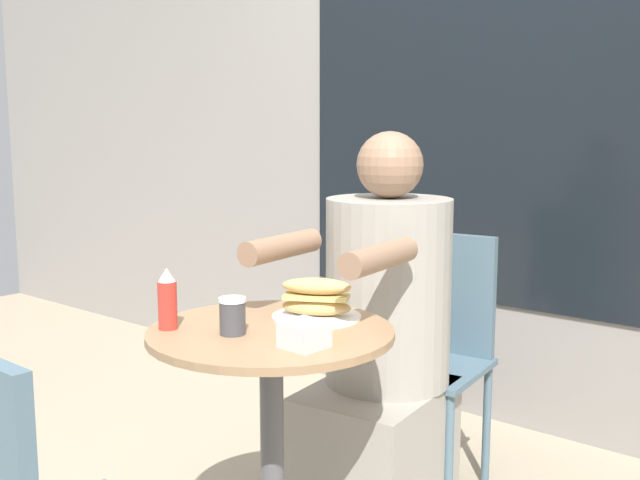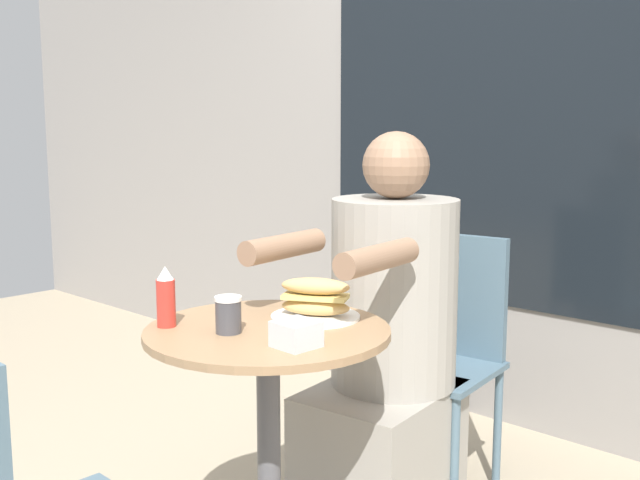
{
  "view_description": "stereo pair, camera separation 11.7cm",
  "coord_description": "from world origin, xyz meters",
  "px_view_note": "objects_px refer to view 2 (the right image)",
  "views": [
    {
      "loc": [
        1.24,
        -1.31,
        1.23
      ],
      "look_at": [
        0.0,
        0.19,
        0.94
      ],
      "focal_mm": 42.0,
      "sensor_mm": 36.0,
      "label": 1
    },
    {
      "loc": [
        1.32,
        -1.24,
        1.23
      ],
      "look_at": [
        0.0,
        0.19,
        0.94
      ],
      "focal_mm": 42.0,
      "sensor_mm": 36.0,
      "label": 2
    }
  ],
  "objects_px": {
    "seated_diner": "(387,362)",
    "condiment_bottle": "(166,298)",
    "diner_chair": "(446,339)",
    "drink_cup": "(228,314)",
    "sandwich_on_plate": "(315,302)",
    "cafe_table": "(268,407)"
  },
  "relations": [
    {
      "from": "seated_diner",
      "to": "condiment_bottle",
      "type": "xyz_separation_m",
      "value": [
        -0.18,
        -0.67,
        0.29
      ]
    },
    {
      "from": "sandwich_on_plate",
      "to": "condiment_bottle",
      "type": "relative_size",
      "value": 1.52
    },
    {
      "from": "seated_diner",
      "to": "sandwich_on_plate",
      "type": "height_order",
      "value": "seated_diner"
    },
    {
      "from": "sandwich_on_plate",
      "to": "drink_cup",
      "type": "distance_m",
      "value": 0.25
    },
    {
      "from": "seated_diner",
      "to": "drink_cup",
      "type": "xyz_separation_m",
      "value": [
        -0.02,
        -0.61,
        0.26
      ]
    },
    {
      "from": "sandwich_on_plate",
      "to": "cafe_table",
      "type": "bearing_deg",
      "value": -98.17
    },
    {
      "from": "drink_cup",
      "to": "cafe_table",
      "type": "bearing_deg",
      "value": 69.1
    },
    {
      "from": "diner_chair",
      "to": "seated_diner",
      "type": "distance_m",
      "value": 0.35
    },
    {
      "from": "sandwich_on_plate",
      "to": "condiment_bottle",
      "type": "height_order",
      "value": "condiment_bottle"
    },
    {
      "from": "drink_cup",
      "to": "sandwich_on_plate",
      "type": "bearing_deg",
      "value": 76.73
    },
    {
      "from": "condiment_bottle",
      "to": "cafe_table",
      "type": "bearing_deg",
      "value": 39.87
    },
    {
      "from": "cafe_table",
      "to": "diner_chair",
      "type": "distance_m",
      "value": 0.86
    },
    {
      "from": "cafe_table",
      "to": "sandwich_on_plate",
      "type": "distance_m",
      "value": 0.29
    },
    {
      "from": "drink_cup",
      "to": "condiment_bottle",
      "type": "relative_size",
      "value": 0.59
    },
    {
      "from": "diner_chair",
      "to": "drink_cup",
      "type": "height_order",
      "value": "diner_chair"
    },
    {
      "from": "diner_chair",
      "to": "drink_cup",
      "type": "distance_m",
      "value": 0.99
    },
    {
      "from": "drink_cup",
      "to": "diner_chair",
      "type": "bearing_deg",
      "value": 89.84
    },
    {
      "from": "cafe_table",
      "to": "condiment_bottle",
      "type": "height_order",
      "value": "condiment_bottle"
    },
    {
      "from": "sandwich_on_plate",
      "to": "drink_cup",
      "type": "height_order",
      "value": "sandwich_on_plate"
    },
    {
      "from": "cafe_table",
      "to": "diner_chair",
      "type": "height_order",
      "value": "diner_chair"
    },
    {
      "from": "drink_cup",
      "to": "seated_diner",
      "type": "bearing_deg",
      "value": 88.31
    },
    {
      "from": "condiment_bottle",
      "to": "drink_cup",
      "type": "bearing_deg",
      "value": 23.08
    }
  ]
}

